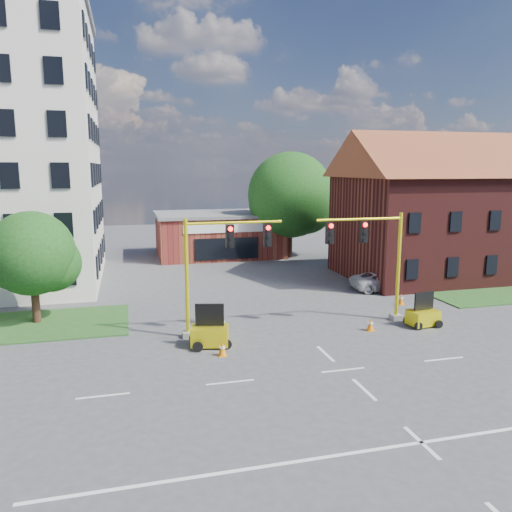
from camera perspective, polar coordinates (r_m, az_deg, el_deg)
name	(u,v)px	position (r m, az deg, el deg)	size (l,w,h in m)	color
ground	(343,370)	(22.52, 9.93, -12.72)	(120.00, 120.00, 0.00)	#424244
lane_markings	(376,401)	(20.08, 13.59, -15.77)	(60.00, 36.00, 0.01)	silver
brick_shop	(219,234)	(50.04, -4.26, 2.53)	(12.40, 8.40, 4.30)	maroon
townhouse_row	(469,202)	(44.04, 23.13, 5.67)	(21.00, 11.00, 11.50)	#481715
tree_large	(294,198)	(48.62, 4.41, 6.68)	(8.65, 8.24, 10.22)	#361E13
tree_nw_front	(37,256)	(30.23, -23.76, -0.01)	(4.92, 4.69, 6.35)	#361E13
signal_mast_west	(219,261)	(25.68, -4.31, -0.62)	(5.30, 0.60, 6.20)	gray
signal_mast_east	(373,254)	(28.50, 13.19, 0.20)	(5.30, 0.60, 6.20)	gray
trailer_west	(210,334)	(24.85, -5.29, -8.82)	(2.03, 1.58, 2.05)	yellow
trailer_east	(423,316)	(29.31, 18.55, -6.51)	(1.77, 1.32, 1.85)	yellow
cone_a	(222,349)	(23.68, -3.86, -10.55)	(0.40, 0.40, 0.70)	orange
cone_b	(223,324)	(27.33, -3.84, -7.71)	(0.40, 0.40, 0.70)	orange
cone_c	(370,325)	(27.77, 12.94, -7.66)	(0.40, 0.40, 0.70)	orange
cone_d	(401,299)	(33.44, 16.24, -4.79)	(0.40, 0.40, 0.70)	orange
pickup_white	(384,281)	(37.03, 14.42, -2.76)	(2.20, 4.78, 1.33)	white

